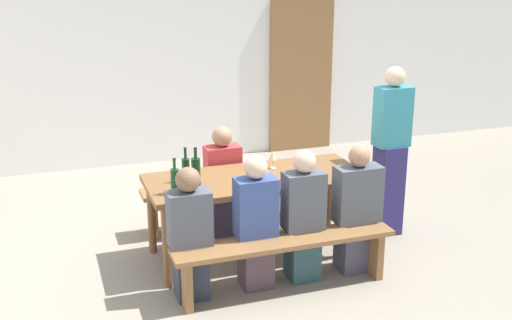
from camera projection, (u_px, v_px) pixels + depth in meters
name	position (u px, v px, depth m)	size (l,w,h in m)	color
ground_plane	(256.00, 254.00, 5.82)	(24.00, 24.00, 0.00)	gray
back_wall	(176.00, 39.00, 8.18)	(14.00, 0.20, 3.20)	white
wooden_door	(301.00, 75.00, 8.75)	(0.90, 0.06, 2.10)	olive
tasting_table	(256.00, 185.00, 5.62)	(1.93, 0.81, 0.75)	brown
bench_near	(285.00, 250.00, 5.08)	(1.83, 0.30, 0.45)	olive
bench_far	(233.00, 192.00, 6.35)	(1.83, 0.30, 0.45)	olive
wine_bottle_0	(175.00, 181.00, 5.14)	(0.07, 0.07, 0.30)	#194723
wine_bottle_1	(186.00, 169.00, 5.42)	(0.07, 0.07, 0.31)	#143319
wine_bottle_2	(196.00, 171.00, 5.32)	(0.08, 0.08, 0.33)	#143319
wine_glass_0	(266.00, 170.00, 5.44)	(0.07, 0.07, 0.15)	silver
wine_glass_1	(273.00, 156.00, 5.78)	(0.07, 0.07, 0.17)	silver
wine_glass_2	(255.00, 164.00, 5.58)	(0.07, 0.07, 0.16)	silver
seated_guest_near_0	(190.00, 237.00, 4.94)	(0.33, 0.24, 1.08)	#323849
seated_guest_near_1	(256.00, 225.00, 5.10)	(0.33, 0.24, 1.12)	#55414B
seated_guest_near_2	(303.00, 219.00, 5.23)	(0.33, 0.24, 1.12)	#2D4E57
seated_guest_near_3	(357.00, 213.00, 5.39)	(0.39, 0.24, 1.12)	#4D4A60
seated_guest_far_0	(223.00, 183.00, 6.12)	(0.34, 0.24, 1.08)	#474162
standing_host	(390.00, 154.00, 6.05)	(0.32, 0.24, 1.64)	navy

